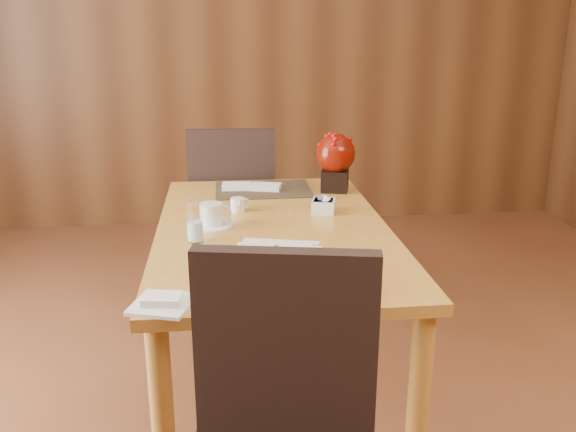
{
  "coord_description": "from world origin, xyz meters",
  "views": [
    {
      "loc": [
        -0.19,
        -1.66,
        1.51
      ],
      "look_at": [
        0.03,
        0.35,
        0.87
      ],
      "focal_mm": 38.0,
      "sensor_mm": 36.0,
      "label": 1
    }
  ],
  "objects": [
    {
      "name": "bread_plate",
      "position": [
        -0.37,
        -0.07,
        0.76
      ],
      "size": [
        0.2,
        0.2,
        0.01
      ],
      "primitive_type": "cube",
      "rotation": [
        0.0,
        0.0,
        -0.31
      ],
      "color": "silver",
      "rests_on": "dining_table"
    },
    {
      "name": "berry_decor",
      "position": [
        0.34,
        1.1,
        0.9
      ],
      "size": [
        0.18,
        0.18,
        0.27
      ],
      "rotation": [
        0.0,
        0.0,
        -0.27
      ],
      "color": "black",
      "rests_on": "dining_table"
    },
    {
      "name": "far_chair",
      "position": [
        -0.14,
        1.52,
        0.57
      ],
      "size": [
        0.49,
        0.49,
        1.0
      ],
      "rotation": [
        0.0,
        0.0,
        3.1
      ],
      "color": "black",
      "rests_on": "ground"
    },
    {
      "name": "placemat_near",
      "position": [
        0.0,
        0.05,
        0.75
      ],
      "size": [
        0.45,
        0.33,
        0.01
      ],
      "primitive_type": "cube",
      "color": "black",
      "rests_on": "dining_table"
    },
    {
      "name": "sugar_caddy",
      "position": [
        0.23,
        0.76,
        0.78
      ],
      "size": [
        0.11,
        0.11,
        0.06
      ],
      "primitive_type": "cube",
      "rotation": [
        0.0,
        0.0,
        -0.27
      ],
      "color": "silver",
      "rests_on": "dining_table"
    },
    {
      "name": "dining_table",
      "position": [
        0.0,
        0.6,
        0.65
      ],
      "size": [
        0.9,
        1.5,
        0.75
      ],
      "color": "#BD8734",
      "rests_on": "ground"
    },
    {
      "name": "coffee_cup",
      "position": [
        -0.24,
        0.62,
        0.79
      ],
      "size": [
        0.17,
        0.17,
        0.09
      ],
      "rotation": [
        0.0,
        0.0,
        0.16
      ],
      "color": "silver",
      "rests_on": "dining_table"
    },
    {
      "name": "placemat_far",
      "position": [
        0.0,
        1.15,
        0.75
      ],
      "size": [
        0.45,
        0.33,
        0.01
      ],
      "primitive_type": "cube",
      "color": "black",
      "rests_on": "dining_table"
    },
    {
      "name": "water_glass",
      "position": [
        -0.3,
        0.46,
        0.82
      ],
      "size": [
        0.06,
        0.06,
        0.14
      ],
      "primitive_type": "cylinder",
      "rotation": [
        0.0,
        0.0,
        0.04
      ],
      "color": "silver",
      "rests_on": "dining_table"
    },
    {
      "name": "napkins_far",
      "position": [
        -0.05,
        1.15,
        0.77
      ],
      "size": [
        0.29,
        0.15,
        0.02
      ],
      "primitive_type": null,
      "rotation": [
        0.0,
        0.0,
        -0.18
      ],
      "color": "silver",
      "rests_on": "dining_table"
    },
    {
      "name": "soup_setting",
      "position": [
        -0.04,
        0.01,
        0.81
      ],
      "size": [
        0.34,
        0.34,
        0.11
      ],
      "rotation": [
        0.0,
        0.0,
        -0.25
      ],
      "color": "silver",
      "rests_on": "dining_table"
    },
    {
      "name": "back_wall",
      "position": [
        0.0,
        3.0,
        1.4
      ],
      "size": [
        5.0,
        0.02,
        2.8
      ],
      "primitive_type": "cube",
      "color": "brown",
      "rests_on": "ground"
    },
    {
      "name": "creamer_jug",
      "position": [
        -0.13,
        0.82,
        0.78
      ],
      "size": [
        0.1,
        0.1,
        0.06
      ],
      "primitive_type": null,
      "rotation": [
        0.0,
        0.0,
        0.27
      ],
      "color": "silver",
      "rests_on": "dining_table"
    }
  ]
}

